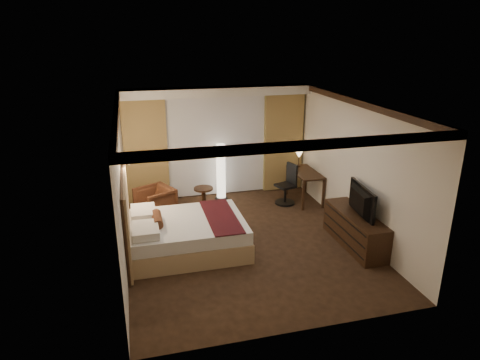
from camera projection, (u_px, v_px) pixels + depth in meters
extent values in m
cube|color=black|center=(245.00, 241.00, 8.42)|extent=(4.50, 5.50, 0.01)
cube|color=white|center=(246.00, 104.00, 7.52)|extent=(4.50, 5.50, 0.01)
cube|color=white|center=(216.00, 142.00, 10.48)|extent=(4.50, 0.02, 2.70)
cube|color=white|center=(121.00, 187.00, 7.44)|extent=(0.02, 5.50, 2.70)
cube|color=white|center=(354.00, 168.00, 8.51)|extent=(0.02, 5.50, 2.70)
cube|color=white|center=(217.00, 91.00, 9.84)|extent=(4.50, 0.50, 0.20)
cube|color=silver|center=(217.00, 146.00, 10.44)|extent=(2.48, 0.04, 2.45)
cube|color=#A87E4D|center=(146.00, 152.00, 9.99)|extent=(1.00, 0.14, 2.45)
cube|color=#A87E4D|center=(283.00, 143.00, 10.79)|extent=(1.00, 0.14, 2.45)
imported|color=#452214|center=(155.00, 201.00, 9.43)|extent=(0.93, 0.95, 0.75)
imported|color=black|center=(357.00, 199.00, 7.95)|extent=(0.73, 1.13, 0.14)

